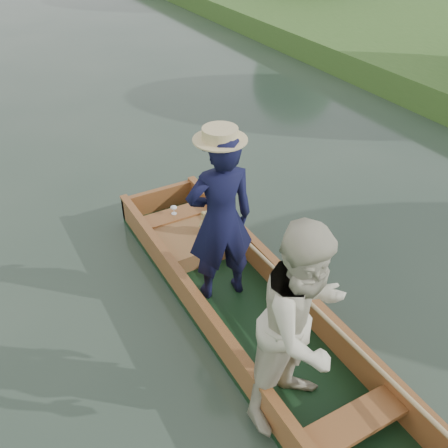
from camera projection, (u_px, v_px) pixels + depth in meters
ground at (251, 323)px, 5.43m from camera, size 120.00×120.00×0.00m
punt at (258, 289)px, 4.73m from camera, size 1.33×5.30×2.07m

